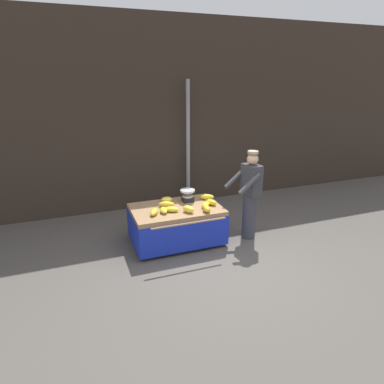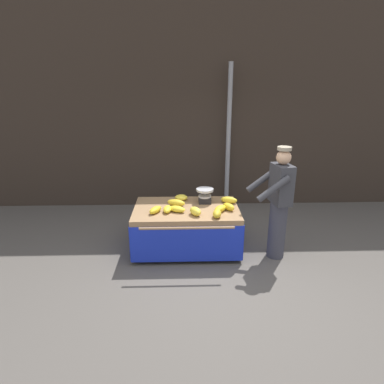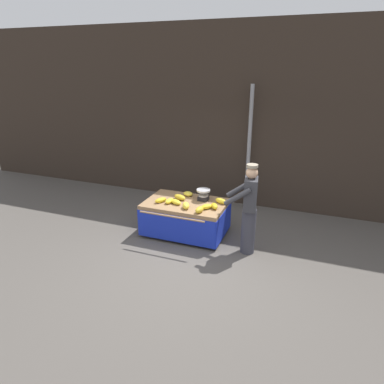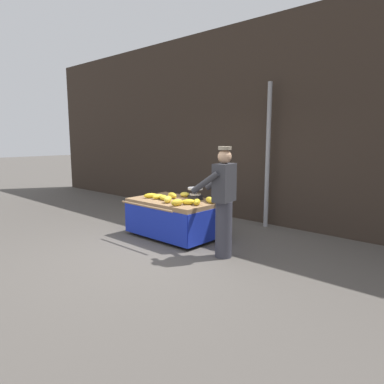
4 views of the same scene
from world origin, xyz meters
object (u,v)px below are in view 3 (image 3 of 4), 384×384
banana_bunch_6 (214,206)px  banana_bunch_8 (161,200)px  weighing_scale (203,195)px  banana_bunch_7 (221,201)px  banana_cart (185,211)px  banana_bunch_9 (207,207)px  banana_bunch_2 (200,210)px  banana_bunch_5 (169,201)px  banana_bunch_1 (176,202)px  banana_bunch_3 (186,206)px  vendor_person (249,209)px  banana_bunch_0 (180,197)px  street_pole (249,150)px  banana_bunch_4 (188,194)px

banana_bunch_6 → banana_bunch_8: (-1.12, -0.08, -0.01)m
banana_bunch_6 → banana_bunch_8: banana_bunch_6 is taller
weighing_scale → banana_bunch_7: 0.40m
banana_cart → banana_bunch_9: bearing=-19.0°
banana_bunch_2 → banana_bunch_5: (-0.73, 0.23, -0.01)m
banana_bunch_7 → banana_bunch_1: bearing=-157.2°
banana_bunch_5 → banana_bunch_9: bearing=-1.2°
banana_bunch_3 → vendor_person: size_ratio=0.13×
banana_bunch_0 → banana_bunch_9: bearing=-21.6°
banana_cart → banana_bunch_3: bearing=-66.7°
banana_bunch_8 → vendor_person: vendor_person is taller
weighing_scale → banana_bunch_9: weighing_scale is taller
street_pole → banana_bunch_8: street_pole is taller
weighing_scale → banana_bunch_0: (-0.46, -0.14, -0.07)m
banana_bunch_0 → banana_bunch_4: banana_bunch_0 is taller
banana_bunch_2 → banana_bunch_4: size_ratio=1.08×
banana_bunch_9 → banana_bunch_5: bearing=178.8°
banana_cart → banana_bunch_6: size_ratio=7.26×
banana_bunch_1 → banana_bunch_7: (0.84, 0.35, 0.01)m
weighing_scale → banana_bunch_7: weighing_scale is taller
banana_bunch_3 → banana_bunch_7: bearing=41.1°
banana_bunch_6 → banana_bunch_5: bearing=-177.0°
banana_bunch_0 → banana_bunch_8: (-0.31, -0.28, -0.01)m
banana_bunch_0 → banana_bunch_3: 0.49m
banana_bunch_0 → banana_bunch_6: banana_bunch_6 is taller
banana_bunch_7 → banana_bunch_4: bearing=168.3°
banana_bunch_9 → vendor_person: bearing=-8.4°
banana_cart → banana_bunch_7: size_ratio=6.08×
banana_bunch_1 → banana_bunch_3: (0.27, -0.14, 0.02)m
banana_bunch_4 → banana_bunch_8: same height
banana_bunch_0 → banana_bunch_4: 0.27m
street_pole → vendor_person: 2.23m
weighing_scale → banana_bunch_6: weighing_scale is taller
banana_bunch_7 → banana_bunch_9: (-0.18, -0.37, -0.01)m
banana_cart → banana_bunch_0: banana_bunch_0 is taller
banana_bunch_8 → vendor_person: bearing=-3.5°
banana_bunch_1 → banana_bunch_2: banana_bunch_2 is taller
banana_bunch_9 → banana_bunch_3: bearing=-161.7°
banana_bunch_5 → banana_bunch_8: (-0.18, -0.03, 0.00)m
banana_bunch_1 → banana_bunch_5: 0.14m
banana_bunch_6 → banana_bunch_8: size_ratio=0.85×
banana_bunch_6 → weighing_scale: bearing=135.1°
banana_bunch_4 → banana_bunch_0: bearing=-107.2°
banana_bunch_2 → banana_bunch_7: 0.63m
banana_bunch_6 → vendor_person: bearing=-15.0°
banana_bunch_1 → banana_bunch_5: size_ratio=1.08×
banana_cart → vendor_person: 1.44m
banana_bunch_4 → banana_bunch_6: bearing=-32.3°
street_pole → banana_bunch_2: (-0.44, -2.18, -0.71)m
weighing_scale → banana_bunch_0: 0.49m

